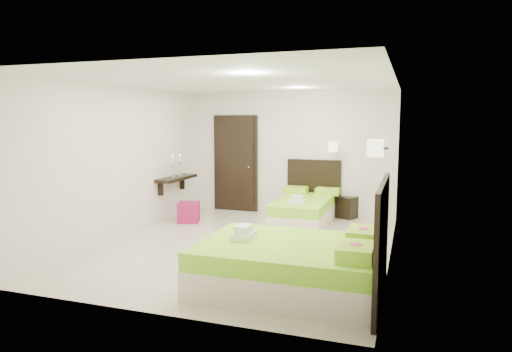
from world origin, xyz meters
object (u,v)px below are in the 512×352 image
(bed_single, at_px, (305,209))
(nightstand, at_px, (345,206))
(ottoman, at_px, (189,212))
(bed_double, at_px, (297,263))

(bed_single, distance_m, nightstand, 1.09)
(bed_single, bearing_deg, ottoman, -164.16)
(bed_single, relative_size, bed_double, 0.89)
(bed_single, height_order, bed_double, bed_double)
(bed_single, xyz_separation_m, ottoman, (-2.21, -0.63, -0.09))
(nightstand, bearing_deg, ottoman, -128.01)
(bed_double, relative_size, nightstand, 4.30)
(ottoman, bearing_deg, bed_single, 15.84)
(bed_single, distance_m, bed_double, 3.55)
(nightstand, height_order, ottoman, nightstand)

